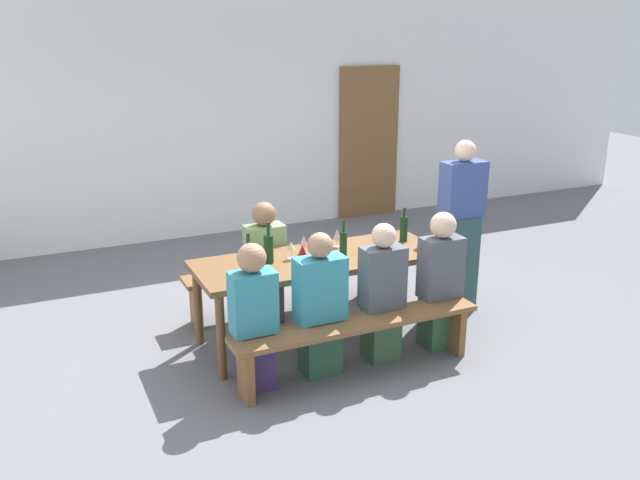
# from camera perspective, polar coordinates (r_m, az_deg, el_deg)

# --- Properties ---
(ground_plane) EXTENTS (24.00, 24.00, 0.00)m
(ground_plane) POSITION_cam_1_polar(r_m,az_deg,el_deg) (5.91, 0.00, -8.34)
(ground_plane) COLOR slate
(back_wall) EXTENTS (14.00, 0.20, 3.20)m
(back_wall) POSITION_cam_1_polar(r_m,az_deg,el_deg) (8.68, -9.95, 10.84)
(back_wall) COLOR white
(back_wall) RESTS_ON ground
(wooden_door) EXTENTS (0.90, 0.06, 2.10)m
(wooden_door) POSITION_cam_1_polar(r_m,az_deg,el_deg) (9.50, 4.19, 8.27)
(wooden_door) COLOR brown
(wooden_door) RESTS_ON ground
(tasting_table) EXTENTS (2.13, 0.79, 0.75)m
(tasting_table) POSITION_cam_1_polar(r_m,az_deg,el_deg) (5.65, 0.00, -2.20)
(tasting_table) COLOR brown
(tasting_table) RESTS_ON ground
(bench_near) EXTENTS (2.03, 0.30, 0.45)m
(bench_near) POSITION_cam_1_polar(r_m,az_deg,el_deg) (5.20, 3.24, -7.84)
(bench_near) COLOR brown
(bench_near) RESTS_ON ground
(bench_far) EXTENTS (2.03, 0.30, 0.45)m
(bench_far) POSITION_cam_1_polar(r_m,az_deg,el_deg) (6.35, -2.63, -2.95)
(bench_far) COLOR brown
(bench_far) RESTS_ON ground
(wine_bottle_0) EXTENTS (0.06, 0.06, 0.31)m
(wine_bottle_0) POSITION_cam_1_polar(r_m,az_deg,el_deg) (5.64, 2.00, -0.21)
(wine_bottle_0) COLOR #143319
(wine_bottle_0) RESTS_ON tasting_table
(wine_bottle_1) EXTENTS (0.08, 0.08, 0.34)m
(wine_bottle_1) POSITION_cam_1_polar(r_m,az_deg,el_deg) (5.46, -4.40, -0.68)
(wine_bottle_1) COLOR #143319
(wine_bottle_1) RESTS_ON tasting_table
(wine_bottle_2) EXTENTS (0.08, 0.08, 0.34)m
(wine_bottle_2) POSITION_cam_1_polar(r_m,az_deg,el_deg) (5.19, -6.10, -1.73)
(wine_bottle_2) COLOR #143319
(wine_bottle_2) RESTS_ON tasting_table
(wine_bottle_3) EXTENTS (0.07, 0.07, 0.31)m
(wine_bottle_3) POSITION_cam_1_polar(r_m,az_deg,el_deg) (6.05, 7.17, 1.01)
(wine_bottle_3) COLOR #143319
(wine_bottle_3) RESTS_ON tasting_table
(wine_glass_0) EXTENTS (0.07, 0.07, 0.17)m
(wine_glass_0) POSITION_cam_1_polar(r_m,az_deg,el_deg) (5.65, -1.40, -0.12)
(wine_glass_0) COLOR silver
(wine_glass_0) RESTS_ON tasting_table
(wine_glass_1) EXTENTS (0.07, 0.07, 0.17)m
(wine_glass_1) POSITION_cam_1_polar(r_m,az_deg,el_deg) (5.40, -1.51, -0.92)
(wine_glass_1) COLOR silver
(wine_glass_1) RESTS_ON tasting_table
(wine_glass_2) EXTENTS (0.07, 0.07, 0.15)m
(wine_glass_2) POSITION_cam_1_polar(r_m,az_deg,el_deg) (5.54, -2.48, -0.55)
(wine_glass_2) COLOR silver
(wine_glass_2) RESTS_ON tasting_table
(wine_glass_3) EXTENTS (0.07, 0.07, 0.17)m
(wine_glass_3) POSITION_cam_1_polar(r_m,az_deg,el_deg) (5.85, 1.47, 0.45)
(wine_glass_3) COLOR silver
(wine_glass_3) RESTS_ON tasting_table
(seated_guest_near_0) EXTENTS (0.33, 0.24, 1.14)m
(seated_guest_near_0) POSITION_cam_1_polar(r_m,az_deg,el_deg) (4.95, -5.68, -6.72)
(seated_guest_near_0) COLOR #402E5F
(seated_guest_near_0) RESTS_ON ground
(seated_guest_near_1) EXTENTS (0.39, 0.24, 1.15)m
(seated_guest_near_1) POSITION_cam_1_polar(r_m,az_deg,el_deg) (5.14, 0.00, -5.84)
(seated_guest_near_1) COLOR #2A513A
(seated_guest_near_1) RESTS_ON ground
(seated_guest_near_2) EXTENTS (0.34, 0.24, 1.15)m
(seated_guest_near_2) POSITION_cam_1_polar(r_m,az_deg,el_deg) (5.37, 5.31, -4.76)
(seated_guest_near_2) COLOR #36563B
(seated_guest_near_2) RESTS_ON ground
(seated_guest_near_3) EXTENTS (0.35, 0.24, 1.18)m
(seated_guest_near_3) POSITION_cam_1_polar(r_m,az_deg,el_deg) (5.64, 10.20, -3.61)
(seated_guest_near_3) COLOR #31583B
(seated_guest_near_3) RESTS_ON ground
(seated_guest_far_0) EXTENTS (0.35, 0.24, 1.13)m
(seated_guest_far_0) POSITION_cam_1_polar(r_m,az_deg,el_deg) (6.06, -4.69, -2.12)
(seated_guest_far_0) COLOR #50363B
(seated_guest_far_0) RESTS_ON ground
(standing_host) EXTENTS (0.41, 0.24, 1.63)m
(standing_host) POSITION_cam_1_polar(r_m,az_deg,el_deg) (6.37, 11.88, 0.81)
(standing_host) COLOR #2B4C4F
(standing_host) RESTS_ON ground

